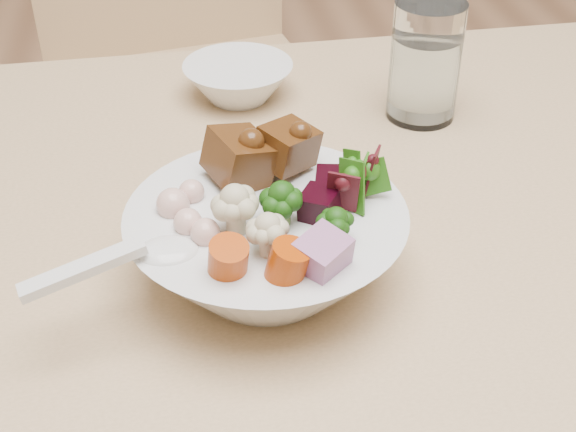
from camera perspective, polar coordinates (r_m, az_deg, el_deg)
The scene contains 6 objects.
dining_table at distance 0.86m, azimuth 12.76°, elevation -2.40°, with size 1.44×0.83×0.67m.
chair_far at distance 1.41m, azimuth -7.73°, elevation 11.55°, with size 0.52×0.52×0.97m.
food_bowl at distance 0.67m, azimuth -1.40°, elevation -1.71°, with size 0.23×0.23×0.13m.
soup_spoon at distance 0.62m, azimuth -10.03°, elevation -2.88°, with size 0.14×0.07×0.03m.
water_glass at distance 0.93m, azimuth 9.70°, elevation 10.48°, with size 0.08×0.08×0.14m.
side_bowl at distance 0.97m, azimuth -3.56°, elevation 9.55°, with size 0.13×0.13×0.04m, color silver, non-canonical shape.
Camera 1 is at (-0.29, -0.45, 1.12)m, focal length 50.00 mm.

